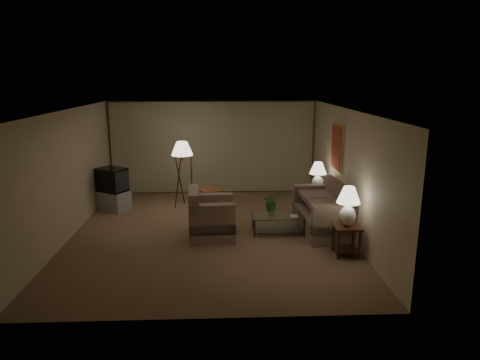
# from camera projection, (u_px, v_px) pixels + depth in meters

# --- Properties ---
(ground) EXTENTS (7.00, 7.00, 0.00)m
(ground) POSITION_uv_depth(u_px,v_px,m) (211.00, 232.00, 9.52)
(ground) COLOR #89624B
(ground) RESTS_ON ground
(room_shell) EXTENTS (6.04, 7.02, 2.72)m
(room_shell) POSITION_uv_depth(u_px,v_px,m) (212.00, 144.00, 10.58)
(room_shell) COLOR beige
(room_shell) RESTS_ON ground
(sofa) EXTENTS (2.00, 1.16, 0.84)m
(sofa) POSITION_uv_depth(u_px,v_px,m) (322.00, 213.00, 9.52)
(sofa) COLOR gray
(sofa) RESTS_ON ground
(armchair) EXTENTS (1.11, 1.07, 0.85)m
(armchair) POSITION_uv_depth(u_px,v_px,m) (212.00, 218.00, 9.14)
(armchair) COLOR gray
(armchair) RESTS_ON ground
(side_table_near) EXTENTS (0.50, 0.50, 0.60)m
(side_table_near) POSITION_uv_depth(u_px,v_px,m) (346.00, 235.00, 8.22)
(side_table_near) COLOR #351E0E
(side_table_near) RESTS_ON ground
(side_table_far) EXTENTS (0.46, 0.39, 0.60)m
(side_table_far) POSITION_uv_depth(u_px,v_px,m) (317.00, 198.00, 10.75)
(side_table_far) COLOR #351E0E
(side_table_far) RESTS_ON ground
(table_lamp_near) EXTENTS (0.45, 0.45, 0.77)m
(table_lamp_near) POSITION_uv_depth(u_px,v_px,m) (348.00, 203.00, 8.07)
(table_lamp_near) COLOR white
(table_lamp_near) RESTS_ON side_table_near
(table_lamp_far) EXTENTS (0.42, 0.42, 0.72)m
(table_lamp_far) POSITION_uv_depth(u_px,v_px,m) (318.00, 174.00, 10.60)
(table_lamp_far) COLOR white
(table_lamp_far) RESTS_ON side_table_far
(coffee_table) EXTENTS (1.22, 0.66, 0.41)m
(coffee_table) POSITION_uv_depth(u_px,v_px,m) (278.00, 221.00, 9.42)
(coffee_table) COLOR silver
(coffee_table) RESTS_ON ground
(tv_cabinet) EXTENTS (1.26, 1.24, 0.50)m
(tv_cabinet) POSITION_uv_depth(u_px,v_px,m) (114.00, 200.00, 11.07)
(tv_cabinet) COLOR #B1B1B3
(tv_cabinet) RESTS_ON ground
(crt_tv) EXTENTS (1.16, 1.15, 0.60)m
(crt_tv) POSITION_uv_depth(u_px,v_px,m) (112.00, 180.00, 10.94)
(crt_tv) COLOR black
(crt_tv) RESTS_ON tv_cabinet
(floor_lamp) EXTENTS (0.56, 0.56, 1.74)m
(floor_lamp) POSITION_uv_depth(u_px,v_px,m) (183.00, 173.00, 11.23)
(floor_lamp) COLOR #351E0E
(floor_lamp) RESTS_ON ground
(ottoman) EXTENTS (0.73, 0.73, 0.42)m
(ottoman) POSITION_uv_depth(u_px,v_px,m) (211.00, 196.00, 11.59)
(ottoman) COLOR #9B5634
(ottoman) RESTS_ON ground
(vase) EXTENTS (0.21, 0.21, 0.17)m
(vase) POSITION_uv_depth(u_px,v_px,m) (272.00, 211.00, 9.36)
(vase) COLOR silver
(vase) RESTS_ON coffee_table
(flowers) EXTENTS (0.41, 0.37, 0.43)m
(flowers) POSITION_uv_depth(u_px,v_px,m) (272.00, 198.00, 9.29)
(flowers) COLOR #327234
(flowers) RESTS_ON vase
(book) EXTENTS (0.18, 0.23, 0.02)m
(book) POSITION_uv_depth(u_px,v_px,m) (290.00, 216.00, 9.29)
(book) COLOR olive
(book) RESTS_ON coffee_table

